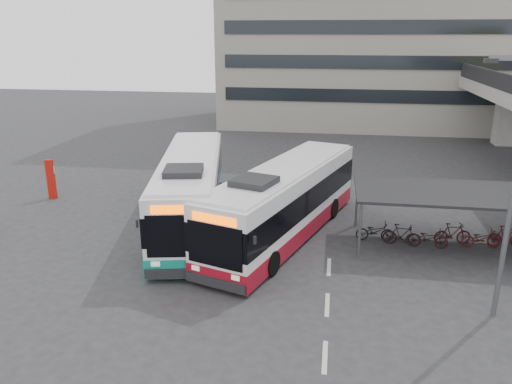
# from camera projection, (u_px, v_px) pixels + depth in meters

# --- Properties ---
(ground) EXTENTS (120.00, 120.00, 0.00)m
(ground) POSITION_uv_depth(u_px,v_px,m) (268.00, 263.00, 20.69)
(ground) COLOR #28282B
(ground) RESTS_ON ground
(bike_shelter) EXTENTS (10.00, 4.00, 2.54)m
(bike_shelter) POSITION_uv_depth(u_px,v_px,m) (469.00, 220.00, 21.85)
(bike_shelter) COLOR #595B60
(bike_shelter) RESTS_ON ground
(road_markings) EXTENTS (0.15, 7.60, 0.01)m
(road_markings) POSITION_uv_depth(u_px,v_px,m) (327.00, 305.00, 17.49)
(road_markings) COLOR beige
(road_markings) RESTS_ON ground
(bus_main) EXTENTS (6.31, 12.35, 3.59)m
(bus_main) POSITION_uv_depth(u_px,v_px,m) (284.00, 202.00, 22.94)
(bus_main) COLOR white
(bus_main) RESTS_ON ground
(bus_teal) EXTENTS (5.21, 12.86, 3.72)m
(bus_teal) POSITION_uv_depth(u_px,v_px,m) (191.00, 191.00, 24.44)
(bus_teal) COLOR white
(bus_teal) RESTS_ON ground
(pedestrian) EXTENTS (0.44, 0.65, 1.75)m
(pedestrian) POSITION_uv_depth(u_px,v_px,m) (263.00, 223.00, 22.65)
(pedestrian) COLOR black
(pedestrian) RESTS_ON ground
(lamp_post) EXTENTS (1.50, 0.29, 8.53)m
(lamp_post) POSITION_uv_depth(u_px,v_px,m) (512.00, 177.00, 15.39)
(lamp_post) COLOR #595B60
(lamp_post) RESTS_ON ground
(sign_totem_north) EXTENTS (0.50, 0.22, 2.29)m
(sign_totem_north) POSITION_uv_depth(u_px,v_px,m) (51.00, 179.00, 28.38)
(sign_totem_north) COLOR #B5140B
(sign_totem_north) RESTS_ON ground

